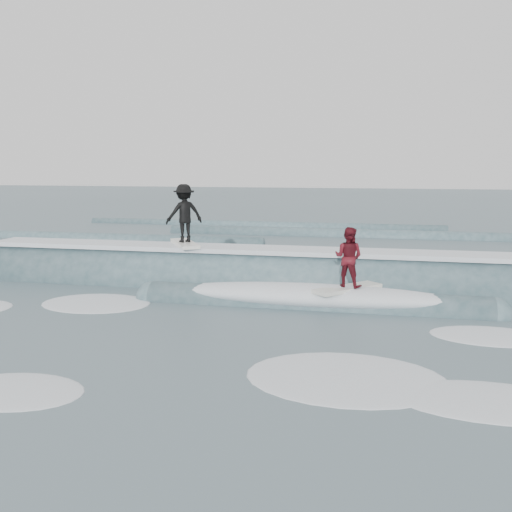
# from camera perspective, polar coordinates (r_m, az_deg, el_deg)

# --- Properties ---
(ground) EXTENTS (160.00, 160.00, 0.00)m
(ground) POSITION_cam_1_polar(r_m,az_deg,el_deg) (12.83, -3.94, -7.68)
(ground) COLOR #425961
(ground) RESTS_ON ground
(breaking_wave) EXTENTS (21.22, 3.91, 2.27)m
(breaking_wave) POSITION_cam_1_polar(r_m,az_deg,el_deg) (17.26, 1.26, -3.12)
(breaking_wave) COLOR #38565F
(breaking_wave) RESTS_ON ground
(surfer_black) EXTENTS (1.51, 2.00, 1.91)m
(surfer_black) POSITION_cam_1_polar(r_m,az_deg,el_deg) (17.94, -7.19, 4.05)
(surfer_black) COLOR white
(surfer_black) RESTS_ON ground
(surfer_red) EXTENTS (1.76, 1.84, 1.65)m
(surfer_red) POSITION_cam_1_polar(r_m,az_deg,el_deg) (14.86, 9.22, -0.54)
(surfer_red) COLOR silver
(surfer_red) RESTS_ON ground
(whitewater) EXTENTS (15.04, 7.83, 0.10)m
(whitewater) POSITION_cam_1_polar(r_m,az_deg,el_deg) (12.04, -2.19, -8.80)
(whitewater) COLOR white
(whitewater) RESTS_ON ground
(far_swells) EXTENTS (38.00, 8.65, 0.80)m
(far_swells) POSITION_cam_1_polar(r_m,az_deg,el_deg) (30.54, -1.42, 2.16)
(far_swells) COLOR #38565F
(far_swells) RESTS_ON ground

